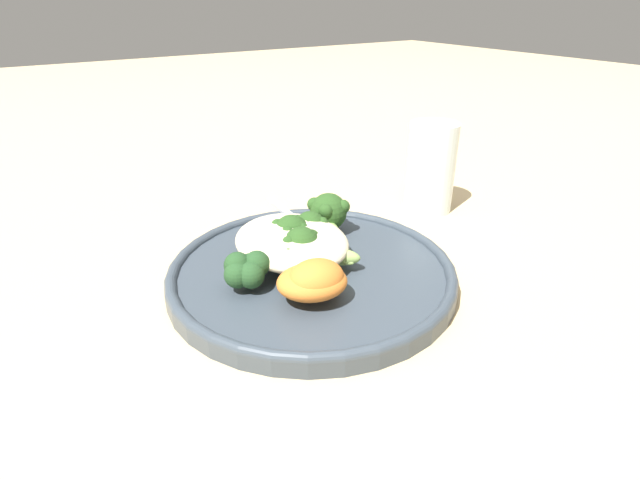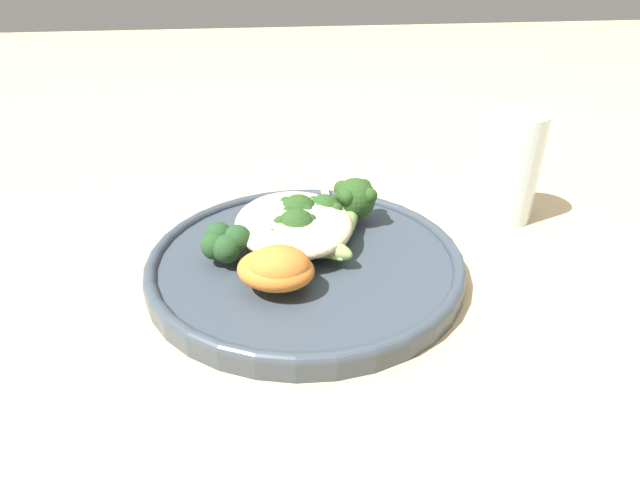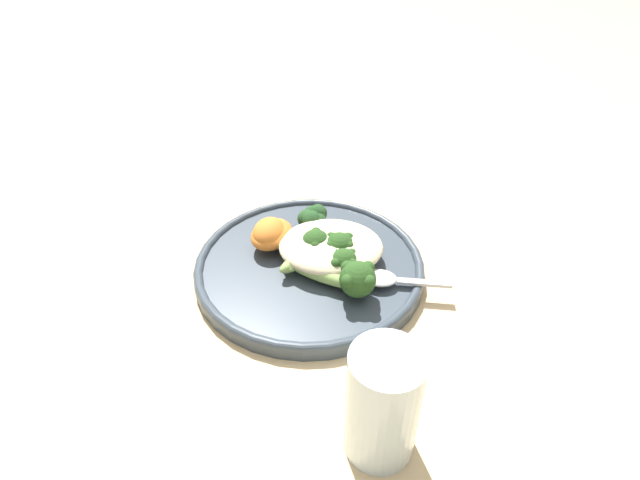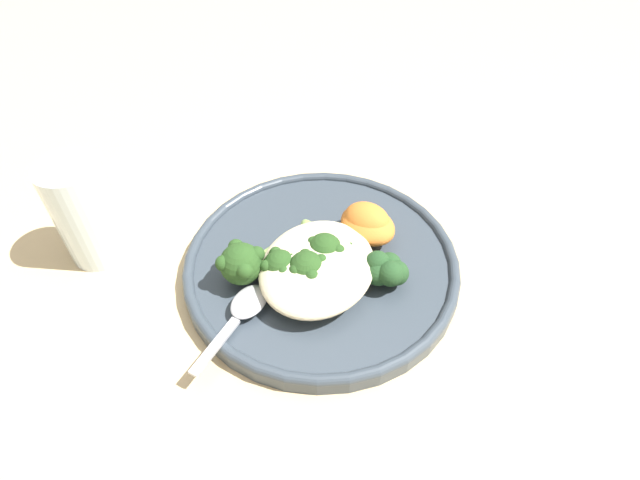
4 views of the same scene
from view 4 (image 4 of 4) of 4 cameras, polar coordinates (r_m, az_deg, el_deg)
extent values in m
plane|color=#D6B784|center=(0.54, -0.69, -3.85)|extent=(4.00, 4.00, 0.00)
cylinder|color=#38424C|center=(0.54, 0.16, -2.90)|extent=(0.29, 0.29, 0.02)
torus|color=#38424C|center=(0.54, 0.17, -2.34)|extent=(0.29, 0.29, 0.01)
ellipsoid|color=beige|center=(0.50, -0.32, -3.07)|extent=(0.13, 0.11, 0.03)
ellipsoid|color=#8EB25B|center=(0.53, -4.45, -1.09)|extent=(0.10, 0.06, 0.02)
sphere|color=#284C1E|center=(0.50, -9.01, -2.70)|extent=(0.04, 0.04, 0.04)
sphere|color=#284C1E|center=(0.51, -9.57, -0.80)|extent=(0.02, 0.02, 0.02)
sphere|color=#284C1E|center=(0.50, -10.98, -2.63)|extent=(0.02, 0.02, 0.02)
sphere|color=#284C1E|center=(0.49, -8.61, -3.51)|extent=(0.02, 0.02, 0.02)
sphere|color=#284C1E|center=(0.50, -7.24, -1.62)|extent=(0.02, 0.02, 0.02)
ellipsoid|color=#8EB25B|center=(0.53, -2.37, -0.96)|extent=(0.08, 0.02, 0.01)
sphere|color=#284C1E|center=(0.50, -4.58, -3.04)|extent=(0.03, 0.03, 0.03)
sphere|color=#284C1E|center=(0.50, -5.09, -1.49)|extent=(0.01, 0.01, 0.01)
sphere|color=#284C1E|center=(0.49, -6.12, -2.99)|extent=(0.01, 0.01, 0.01)
sphere|color=#284C1E|center=(0.49, -4.14, -3.70)|extent=(0.01, 0.01, 0.01)
sphere|color=#284C1E|center=(0.50, -3.14, -2.17)|extent=(0.01, 0.01, 0.01)
ellipsoid|color=#8EB25B|center=(0.53, -1.27, -1.15)|extent=(0.08, 0.04, 0.01)
sphere|color=#284C1E|center=(0.49, -1.54, -3.43)|extent=(0.04, 0.04, 0.04)
sphere|color=#284C1E|center=(0.50, -2.15, -1.68)|extent=(0.01, 0.01, 0.01)
sphere|color=#284C1E|center=(0.49, -3.25, -3.39)|extent=(0.01, 0.01, 0.01)
sphere|color=#284C1E|center=(0.48, -0.95, -4.19)|extent=(0.01, 0.01, 0.01)
sphere|color=#284C1E|center=(0.49, 0.10, -2.44)|extent=(0.01, 0.01, 0.01)
ellipsoid|color=#8EB25B|center=(0.54, -0.76, 0.13)|extent=(0.06, 0.06, 0.02)
sphere|color=#284C1E|center=(0.51, 0.44, -1.44)|extent=(0.04, 0.04, 0.04)
sphere|color=#284C1E|center=(0.51, -1.10, -0.42)|extent=(0.01, 0.01, 0.01)
sphere|color=#284C1E|center=(0.50, 2.01, -1.44)|extent=(0.01, 0.01, 0.01)
ellipsoid|color=#8EB25B|center=(0.53, 0.54, -0.20)|extent=(0.04, 0.07, 0.02)
sphere|color=#284C1E|center=(0.52, 3.20, -1.52)|extent=(0.03, 0.03, 0.03)
sphere|color=#284C1E|center=(0.52, 2.08, -0.78)|extent=(0.01, 0.01, 0.01)
sphere|color=#284C1E|center=(0.51, 4.37, -1.52)|extent=(0.01, 0.01, 0.01)
ellipsoid|color=orange|center=(0.55, 5.47, 1.72)|extent=(0.07, 0.08, 0.03)
ellipsoid|color=orange|center=(0.55, 5.37, 2.28)|extent=(0.05, 0.06, 0.04)
sphere|color=#234723|center=(0.51, 7.88, -2.82)|extent=(0.03, 0.03, 0.03)
sphere|color=#234723|center=(0.50, 6.59, -2.66)|extent=(0.03, 0.03, 0.03)
sphere|color=#234723|center=(0.50, 6.50, -4.12)|extent=(0.03, 0.03, 0.03)
sphere|color=#234723|center=(0.49, 7.91, -4.18)|extent=(0.03, 0.03, 0.03)
sphere|color=#234723|center=(0.51, 8.69, -3.74)|extent=(0.03, 0.03, 0.03)
cube|color=#B7B7BC|center=(0.47, -11.89, -11.77)|extent=(0.07, 0.01, 0.00)
ellipsoid|color=#B7B7BC|center=(0.49, -8.10, -6.99)|extent=(0.05, 0.03, 0.01)
cylinder|color=silver|center=(0.58, -25.21, 2.90)|extent=(0.06, 0.06, 0.12)
camera|label=1|loc=(0.72, 35.65, 27.44)|focal=28.00mm
camera|label=2|loc=(0.75, 19.90, 31.62)|focal=28.00mm
camera|label=3|loc=(0.70, -52.03, 33.68)|focal=28.00mm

